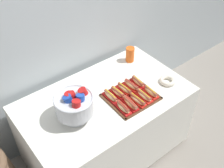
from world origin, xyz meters
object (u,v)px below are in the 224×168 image
serving_tray (131,97)px  hot_dog_3 (144,96)px  hot_dog_5 (111,96)px  punch_bowl (74,104)px  hot_dog_0 (123,108)px  hot_dog_2 (137,100)px  donut (168,81)px  hot_dog_9 (138,82)px  hot_dog_7 (125,89)px  hot_dog_4 (151,92)px  buffet_table (106,125)px  hot_dog_8 (131,85)px  hot_dog_1 (130,104)px  hot_dog_6 (118,93)px  cup_stack (130,54)px

serving_tray → hot_dog_3: bearing=-48.7°
hot_dog_5 → punch_bowl: bearing=179.5°
hot_dog_0 → hot_dog_5: size_ratio=0.97×
hot_dog_0 → hot_dog_2: hot_dog_0 is taller
hot_dog_5 → donut: bearing=-14.9°
hot_dog_9 → donut: hot_dog_9 is taller
hot_dog_7 → hot_dog_3: bearing=-66.5°
hot_dog_4 → hot_dog_9: (0.00, 0.16, -0.00)m
buffet_table → hot_dog_8: 0.47m
hot_dog_1 → hot_dog_9: bearing=35.3°
hot_dog_3 → hot_dog_6: size_ratio=1.04×
hot_dog_9 → donut: size_ratio=1.11×
buffet_table → hot_dog_3: bearing=-41.2°
hot_dog_4 → hot_dog_8: 0.18m
hot_dog_3 → hot_dog_4: size_ratio=1.06×
hot_dog_3 → hot_dog_5: (-0.22, 0.17, 0.00)m
buffet_table → hot_dog_3: (0.25, -0.22, 0.39)m
punch_bowl → cup_stack: bearing=20.7°
serving_tray → hot_dog_5: hot_dog_5 is taller
serving_tray → hot_dog_1: bearing=-133.2°
serving_tray → hot_dog_8: size_ratio=2.40×
serving_tray → cup_stack: 0.53m
buffet_table → cup_stack: cup_stack is taller
hot_dog_5 → buffet_table: bearing=117.5°
hot_dog_5 → hot_dog_8: bearing=-1.0°
hot_dog_0 → cup_stack: cup_stack is taller
punch_bowl → hot_dog_2: bearing=-19.3°
hot_dog_2 → hot_dog_7: hot_dog_7 is taller
hot_dog_9 → hot_dog_7: bearing=179.0°
hot_dog_0 → donut: size_ratio=1.13×
hot_dog_3 → hot_dog_4: 0.08m
hot_dog_4 → hot_dog_8: bearing=113.5°
hot_dog_1 → donut: 0.46m
hot_dog_4 → cup_stack: 0.52m
hot_dog_8 → donut: size_ratio=1.17×
hot_dog_6 → cup_stack: cup_stack is taller
buffet_table → hot_dog_2: 0.48m
donut → hot_dog_5: bearing=165.1°
hot_dog_3 → punch_bowl: (-0.56, 0.17, 0.12)m
hot_dog_1 → punch_bowl: bearing=157.7°
hot_dog_2 → hot_dog_3: size_ratio=1.03×
hot_dog_0 → cup_stack: bearing=44.6°
hot_dog_0 → hot_dog_7: 0.22m
hot_dog_9 → cup_stack: 0.37m
hot_dog_0 → hot_dog_3: (0.22, -0.00, -0.00)m
hot_dog_5 → cup_stack: 0.58m
buffet_table → hot_dog_7: (0.17, -0.05, 0.39)m
buffet_table → hot_dog_2: bearing=-51.3°
hot_dog_6 → cup_stack: 0.52m
donut → hot_dog_6: bearing=162.9°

